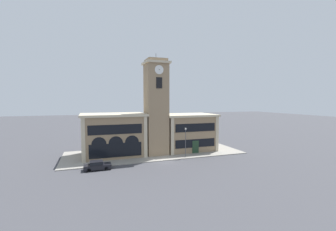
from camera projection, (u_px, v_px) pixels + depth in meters
The scene contains 7 objects.
ground_plane at pixel (165, 161), 42.82m from camera, with size 300.00×300.00×0.00m, color #424247.
sidewalk_kerb at pixel (155, 153), 49.38m from camera, with size 37.80×13.94×0.15m.
clock_tower at pixel (156, 107), 47.48m from camera, with size 5.12×5.12×21.35m.
town_hall_left_wing at pixel (114, 135), 46.89m from camera, with size 13.09×9.17×8.82m.
town_hall_right_wing at pixel (187, 132), 52.45m from camera, with size 12.06×9.17×8.38m.
parked_car_near at pixel (97, 165), 37.45m from camera, with size 4.44×1.92×1.48m.
street_lamp at pixel (186, 138), 44.82m from camera, with size 0.36×0.36×5.92m.
Camera 1 is at (-13.24, -40.00, 11.60)m, focal length 24.00 mm.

